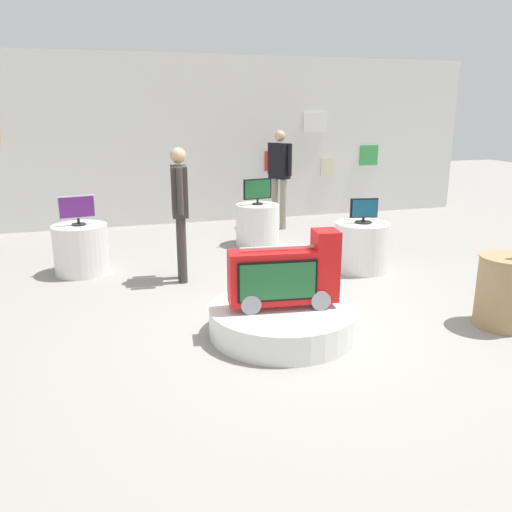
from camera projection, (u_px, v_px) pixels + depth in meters
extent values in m
plane|color=gray|center=(303.00, 322.00, 5.60)|extent=(30.00, 30.00, 0.00)
cube|color=silver|center=(202.00, 141.00, 10.20)|extent=(11.44, 0.10, 3.21)
cube|color=beige|center=(328.00, 167.00, 11.03)|extent=(0.31, 0.02, 0.38)
cube|color=white|center=(315.00, 122.00, 10.70)|extent=(0.51, 0.02, 0.39)
cube|color=green|center=(369.00, 155.00, 11.24)|extent=(0.42, 0.02, 0.42)
cube|color=red|center=(276.00, 161.00, 10.67)|extent=(0.48, 0.02, 0.40)
cylinder|color=silver|center=(283.00, 320.00, 5.28)|extent=(1.48, 1.48, 0.29)
cylinder|color=gray|center=(249.00, 300.00, 5.15)|extent=(0.24, 0.35, 0.20)
cylinder|color=gray|center=(317.00, 296.00, 5.27)|extent=(0.24, 0.35, 0.20)
cube|color=red|center=(283.00, 276.00, 5.15)|extent=(1.11, 0.41, 0.53)
cube|color=red|center=(326.00, 239.00, 5.12)|extent=(0.27, 0.31, 0.19)
cube|color=black|center=(278.00, 281.00, 4.99)|extent=(0.77, 0.11, 0.40)
cube|color=#1E5B2D|center=(278.00, 281.00, 4.99)|extent=(0.74, 0.11, 0.36)
cube|color=#B2B2B7|center=(284.00, 247.00, 5.07)|extent=(0.87, 0.13, 0.02)
cylinder|color=silver|center=(258.00, 224.00, 8.73)|extent=(0.72, 0.72, 0.68)
cylinder|color=black|center=(258.00, 204.00, 8.63)|extent=(0.18, 0.18, 0.02)
cylinder|color=black|center=(258.00, 201.00, 8.62)|extent=(0.04, 0.04, 0.07)
cube|color=black|center=(258.00, 189.00, 8.57)|extent=(0.50, 0.11, 0.33)
cube|color=#1E5B2D|center=(258.00, 189.00, 8.55)|extent=(0.45, 0.08, 0.30)
cylinder|color=silver|center=(81.00, 249.00, 7.19)|extent=(0.74, 0.74, 0.68)
cylinder|color=black|center=(79.00, 224.00, 7.10)|extent=(0.19, 0.19, 0.02)
cylinder|color=black|center=(78.00, 221.00, 7.08)|extent=(0.04, 0.04, 0.08)
cube|color=silver|center=(77.00, 207.00, 7.03)|extent=(0.49, 0.11, 0.31)
cube|color=#561E6B|center=(77.00, 207.00, 7.01)|extent=(0.45, 0.08, 0.28)
cylinder|color=silver|center=(362.00, 247.00, 7.33)|extent=(0.76, 0.76, 0.68)
cylinder|color=black|center=(363.00, 222.00, 7.23)|extent=(0.23, 0.23, 0.02)
cylinder|color=black|center=(363.00, 219.00, 7.22)|extent=(0.04, 0.04, 0.06)
cube|color=black|center=(364.00, 208.00, 7.18)|extent=(0.39, 0.10, 0.27)
cube|color=navy|center=(365.00, 208.00, 7.16)|extent=(0.35, 0.07, 0.24)
cylinder|color=#9E7F56|center=(506.00, 291.00, 5.41)|extent=(0.59, 0.59, 0.76)
cylinder|color=#9E7F56|center=(511.00, 257.00, 5.31)|extent=(0.61, 0.61, 0.02)
cylinder|color=gray|center=(283.00, 204.00, 9.83)|extent=(0.12, 0.12, 0.95)
cylinder|color=gray|center=(275.00, 203.00, 9.96)|extent=(0.12, 0.12, 0.95)
cube|color=black|center=(280.00, 161.00, 9.67)|extent=(0.37, 0.43, 0.65)
sphere|color=tan|center=(280.00, 136.00, 9.55)|extent=(0.20, 0.20, 0.20)
cylinder|color=black|center=(290.00, 160.00, 9.51)|extent=(0.08, 0.08, 0.58)
cylinder|color=black|center=(270.00, 158.00, 9.82)|extent=(0.08, 0.08, 0.58)
cylinder|color=#38332D|center=(182.00, 250.00, 6.76)|extent=(0.12, 0.12, 0.87)
cylinder|color=#38332D|center=(181.00, 247.00, 6.95)|extent=(0.12, 0.12, 0.87)
cube|color=#38332D|center=(179.00, 191.00, 6.65)|extent=(0.24, 0.40, 0.64)
sphere|color=tan|center=(178.00, 155.00, 6.53)|extent=(0.20, 0.20, 0.20)
cylinder|color=#38332D|center=(180.00, 191.00, 6.42)|extent=(0.08, 0.08, 0.58)
cylinder|color=#38332D|center=(179.00, 186.00, 6.87)|extent=(0.08, 0.08, 0.58)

